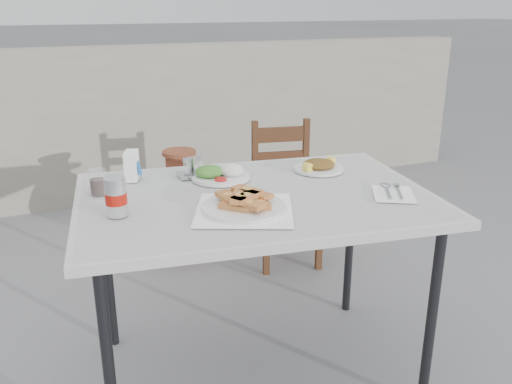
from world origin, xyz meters
name	(u,v)px	position (x,y,z in m)	size (l,w,h in m)	color
ground	(243,376)	(0.00, 0.00, 0.00)	(80.00, 80.00, 0.00)	slate
cafe_table	(255,207)	(0.06, 0.01, 0.76)	(1.45, 1.07, 0.82)	black
pide_plate	(244,202)	(-0.04, -0.13, 0.85)	(0.44, 0.44, 0.07)	white
salad_rice_plate	(220,173)	(0.00, 0.25, 0.84)	(0.25, 0.25, 0.06)	silver
salad_chopped_plate	(319,166)	(0.44, 0.20, 0.84)	(0.22, 0.22, 0.05)	silver
soda_can	(116,197)	(-0.46, -0.01, 0.89)	(0.08, 0.08, 0.13)	silver
cola_glass	(98,183)	(-0.49, 0.24, 0.86)	(0.07, 0.07, 0.10)	white
napkin_holder	(132,166)	(-0.34, 0.37, 0.88)	(0.08, 0.11, 0.12)	white
condiment_caddy	(192,170)	(-0.10, 0.32, 0.85)	(0.12, 0.10, 0.09)	#B3B4BA
cutlery_napkin	(392,192)	(0.56, -0.18, 0.82)	(0.22, 0.24, 0.01)	white
chair	(285,191)	(0.65, 0.98, 0.44)	(0.43, 0.43, 0.85)	#3D2110
terracotta_urn	(182,208)	(0.07, 1.26, 0.32)	(0.39, 0.39, 0.68)	brown
back_wall	(131,124)	(0.00, 2.50, 0.60)	(6.00, 0.25, 1.20)	gray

